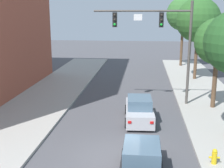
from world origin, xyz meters
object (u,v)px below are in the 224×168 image
(car_lead_silver, at_px, (139,110))
(street_tree_second, at_px, (218,42))
(traffic_signal_mast, at_px, (162,33))
(car_following_black, at_px, (141,162))
(fire_hydrant, at_px, (214,156))
(street_tree_farthest, at_px, (183,14))
(street_tree_third, at_px, (198,20))

(car_lead_silver, distance_m, street_tree_second, 7.36)
(traffic_signal_mast, bearing_deg, street_tree_second, -9.83)
(traffic_signal_mast, relative_size, street_tree_second, 1.18)
(car_following_black, xyz_separation_m, fire_hydrant, (3.28, 1.31, -0.22))
(street_tree_second, distance_m, street_tree_farthest, 17.47)
(street_tree_third, bearing_deg, car_lead_silver, -113.49)
(traffic_signal_mast, xyz_separation_m, street_tree_second, (3.81, -0.66, -0.50))
(street_tree_third, bearing_deg, traffic_signal_mast, -114.25)
(street_tree_second, bearing_deg, car_lead_silver, -150.11)
(fire_hydrant, bearing_deg, street_tree_second, 78.42)
(fire_hydrant, height_order, street_tree_farthest, street_tree_farthest)
(traffic_signal_mast, xyz_separation_m, street_tree_third, (4.01, 8.90, 0.71))
(street_tree_second, height_order, street_tree_third, street_tree_third)
(traffic_signal_mast, height_order, street_tree_second, traffic_signal_mast)
(street_tree_second, relative_size, street_tree_farthest, 0.74)
(street_tree_farthest, bearing_deg, car_following_black, -99.80)
(car_following_black, bearing_deg, street_tree_third, 74.91)
(car_following_black, bearing_deg, street_tree_second, 62.98)
(traffic_signal_mast, relative_size, car_following_black, 1.77)
(car_following_black, bearing_deg, street_tree_farthest, 80.20)
(traffic_signal_mast, bearing_deg, street_tree_third, 65.75)
(traffic_signal_mast, xyz_separation_m, car_lead_silver, (-1.46, -3.69, -4.64))
(street_tree_third, bearing_deg, car_following_black, -105.09)
(fire_hydrant, height_order, street_tree_third, street_tree_third)
(fire_hydrant, height_order, street_tree_second, street_tree_second)
(street_tree_second, xyz_separation_m, street_tree_farthest, (-0.33, 17.38, 1.74))
(street_tree_second, bearing_deg, traffic_signal_mast, 170.17)
(car_following_black, relative_size, street_tree_third, 0.52)
(street_tree_farthest, bearing_deg, car_lead_silver, -103.60)
(car_following_black, height_order, street_tree_farthest, street_tree_farthest)
(car_lead_silver, distance_m, street_tree_farthest, 21.81)
(car_following_black, relative_size, fire_hydrant, 5.89)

